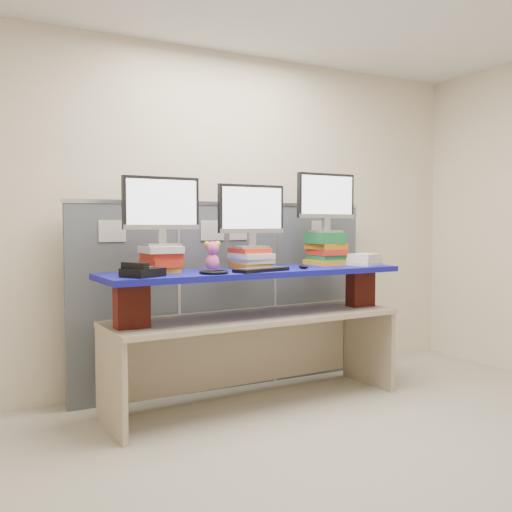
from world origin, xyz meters
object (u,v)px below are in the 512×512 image
desk (256,333)px  monitor_left (161,207)px  monitor_right (326,199)px  keyboard (261,270)px  desk_phone (142,271)px  monitor_center (251,212)px  blue_board (256,272)px

desk → monitor_left: bearing=170.2°
monitor_right → keyboard: bearing=-160.1°
desk_phone → desk: bearing=-17.7°
monitor_center → monitor_left: bearing=180.0°
keyboard → desk_phone: desk_phone is taller
monitor_center → monitor_right: size_ratio=1.00×
monitor_center → desk_phone: 1.05m
monitor_left → keyboard: 0.83m
blue_board → desk_phone: 0.93m
blue_board → monitor_left: 0.85m
desk → blue_board: bearing=54.1°
monitor_center → monitor_right: 0.71m
monitor_right → desk: bearing=-170.8°
monitor_left → desk_phone: 0.54m
monitor_left → monitor_center: monitor_left is taller
keyboard → monitor_right: bearing=6.1°
blue_board → monitor_center: bearing=76.2°
monitor_left → keyboard: (0.65, -0.26, -0.44)m
blue_board → monitor_center: monitor_center is taller
blue_board → desk: bearing=-125.9°
monitor_right → blue_board: bearing=-170.8°
desk → desk_phone: 1.06m
desk → monitor_left: 1.16m
monitor_right → desk_phone: (-1.64, -0.31, -0.50)m
desk → blue_board: size_ratio=0.98×
monitor_left → monitor_right: 1.43m
blue_board → keyboard: (-0.05, -0.17, 0.03)m
monitor_right → desk_phone: size_ratio=1.89×
monitor_left → desk_phone: bearing=-133.6°
blue_board → monitor_left: bearing=170.2°
blue_board → desk_phone: desk_phone is taller
keyboard → desk: bearing=58.5°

